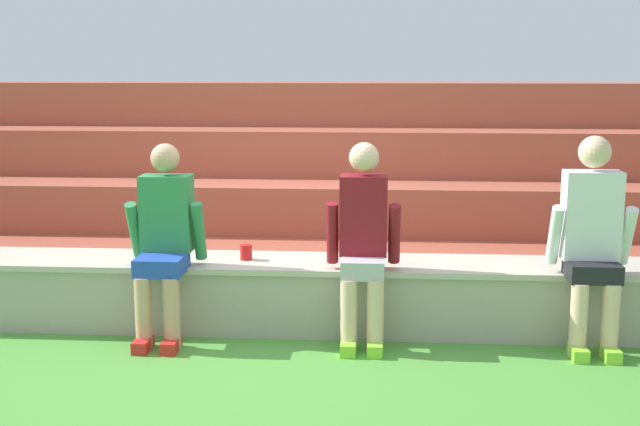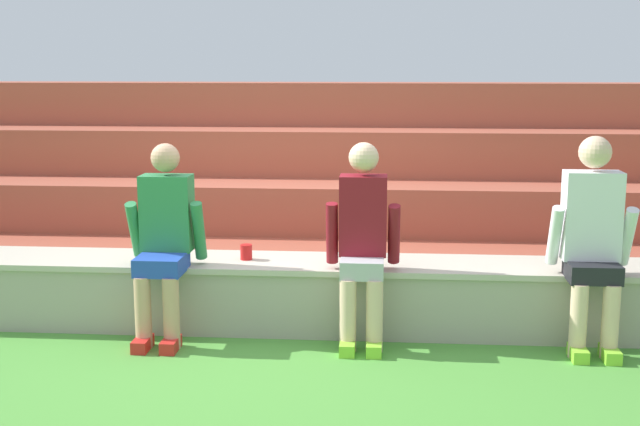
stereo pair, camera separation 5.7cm
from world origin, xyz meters
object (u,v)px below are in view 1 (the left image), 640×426
object	(u,v)px
person_left_of_center	(164,238)
person_center	(363,240)
person_right_of_center	(592,238)
plastic_cup_right_end	(246,252)

from	to	relation	value
person_left_of_center	person_center	distance (m)	1.34
person_right_of_center	person_left_of_center	bearing A→B (deg)	179.81
person_left_of_center	person_right_of_center	bearing A→B (deg)	-0.19
plastic_cup_right_end	person_right_of_center	bearing A→B (deg)	-7.52
person_center	person_right_of_center	world-z (taller)	person_right_of_center
person_center	plastic_cup_right_end	xyz separation A→B (m)	(-0.84, 0.30, -0.17)
person_left_of_center	person_right_of_center	distance (m)	2.83
person_center	person_left_of_center	bearing A→B (deg)	179.80
person_right_of_center	person_center	bearing A→B (deg)	179.83
person_right_of_center	plastic_cup_right_end	size ratio (longest dim) A/B	13.03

